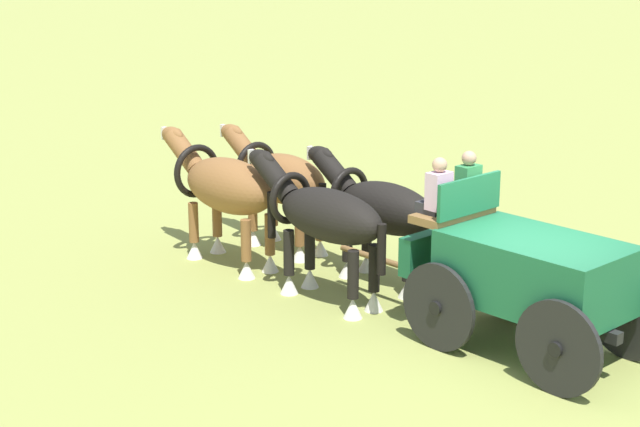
{
  "coord_description": "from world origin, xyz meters",
  "views": [
    {
      "loc": [
        -6.2,
        12.15,
        5.76
      ],
      "look_at": [
        4.31,
        -0.51,
        1.2
      ],
      "focal_mm": 56.75,
      "sensor_mm": 36.0,
      "label": 1
    }
  ],
  "objects_px": {
    "draft_horse_rear_near": "(324,218)",
    "draft_horse_rear_off": "(380,209)",
    "draft_horse_lead_near": "(225,187)",
    "draft_horse_lead_off": "(281,181)",
    "show_wagon": "(525,271)"
  },
  "relations": [
    {
      "from": "show_wagon",
      "to": "draft_horse_rear_near",
      "type": "bearing_deg",
      "value": 3.11
    },
    {
      "from": "draft_horse_rear_off",
      "to": "draft_horse_lead_near",
      "type": "height_order",
      "value": "draft_horse_lead_near"
    },
    {
      "from": "show_wagon",
      "to": "draft_horse_lead_near",
      "type": "relative_size",
      "value": 1.74
    },
    {
      "from": "draft_horse_rear_off",
      "to": "draft_horse_lead_off",
      "type": "distance_m",
      "value": 2.59
    },
    {
      "from": "draft_horse_rear_off",
      "to": "draft_horse_lead_off",
      "type": "height_order",
      "value": "draft_horse_lead_off"
    },
    {
      "from": "show_wagon",
      "to": "draft_horse_rear_off",
      "type": "xyz_separation_m",
      "value": [
        3.33,
        -1.1,
        0.09
      ]
    },
    {
      "from": "draft_horse_rear_near",
      "to": "draft_horse_lead_off",
      "type": "xyz_separation_m",
      "value": [
        2.39,
        -1.63,
        -0.06
      ]
    },
    {
      "from": "show_wagon",
      "to": "draft_horse_rear_near",
      "type": "distance_m",
      "value": 3.51
    },
    {
      "from": "draft_horse_rear_near",
      "to": "draft_horse_rear_off",
      "type": "relative_size",
      "value": 1.04
    },
    {
      "from": "show_wagon",
      "to": "draft_horse_lead_off",
      "type": "bearing_deg",
      "value": -13.74
    },
    {
      "from": "draft_horse_rear_near",
      "to": "draft_horse_rear_off",
      "type": "height_order",
      "value": "draft_horse_rear_near"
    },
    {
      "from": "show_wagon",
      "to": "draft_horse_rear_off",
      "type": "bearing_deg",
      "value": -18.28
    },
    {
      "from": "draft_horse_rear_off",
      "to": "draft_horse_lead_near",
      "type": "bearing_deg",
      "value": 19.17
    },
    {
      "from": "show_wagon",
      "to": "draft_horse_rear_off",
      "type": "distance_m",
      "value": 3.5
    },
    {
      "from": "draft_horse_lead_near",
      "to": "draft_horse_lead_off",
      "type": "bearing_deg",
      "value": -97.23
    }
  ]
}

